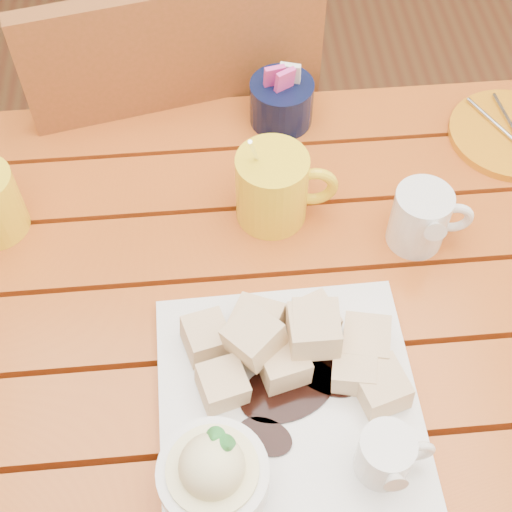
{
  "coord_description": "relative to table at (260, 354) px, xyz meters",
  "views": [
    {
      "loc": [
        -0.05,
        -0.45,
        1.51
      ],
      "look_at": [
        -0.0,
        0.04,
        0.82
      ],
      "focal_mm": 50.0,
      "sensor_mm": 36.0,
      "label": 1
    }
  ],
  "objects": [
    {
      "name": "dessert_plate",
      "position": [
        0.0,
        -0.14,
        0.14
      ],
      "size": [
        0.3,
        0.3,
        0.12
      ],
      "rotation": [
        0.0,
        0.0,
        0.02
      ],
      "color": "white",
      "rests_on": "table"
    },
    {
      "name": "cream_pitcher",
      "position": [
        0.22,
        0.1,
        0.15
      ],
      "size": [
        0.11,
        0.09,
        0.09
      ],
      "rotation": [
        0.0,
        0.0,
        -0.12
      ],
      "color": "white",
      "rests_on": "table"
    },
    {
      "name": "ground",
      "position": [
        0.0,
        -0.0,
        -0.64
      ],
      "size": [
        5.0,
        5.0,
        0.0
      ],
      "primitive_type": "plane",
      "color": "brown",
      "rests_on": "ground"
    },
    {
      "name": "chair_far",
      "position": [
        -0.11,
        0.51,
        -0.11
      ],
      "size": [
        0.53,
        0.53,
        0.94
      ],
      "rotation": [
        0.0,
        0.0,
        3.35
      ],
      "color": "brown",
      "rests_on": "ground"
    },
    {
      "name": "coffee_mug_right",
      "position": [
        0.03,
        0.16,
        0.16
      ],
      "size": [
        0.14,
        0.1,
        0.16
      ],
      "rotation": [
        0.0,
        0.0,
        -0.05
      ],
      "color": "yellow",
      "rests_on": "table"
    },
    {
      "name": "orange_saucer",
      "position": [
        0.4,
        0.27,
        0.11
      ],
      "size": [
        0.18,
        0.18,
        0.02
      ],
      "rotation": [
        0.0,
        0.0,
        0.25
      ],
      "color": "orange",
      "rests_on": "table"
    },
    {
      "name": "sugar_caddy",
      "position": [
        0.06,
        0.34,
        0.14
      ],
      "size": [
        0.09,
        0.09,
        0.1
      ],
      "color": "black",
      "rests_on": "table"
    },
    {
      "name": "table",
      "position": [
        0.0,
        0.0,
        0.0
      ],
      "size": [
        1.2,
        0.79,
        0.75
      ],
      "color": "maroon",
      "rests_on": "ground"
    }
  ]
}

